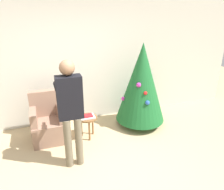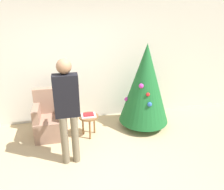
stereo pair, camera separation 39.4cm
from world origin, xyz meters
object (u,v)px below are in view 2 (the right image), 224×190
christmas_tree (145,84)px  person_standing (67,104)px  side_stool (89,119)px  armchair (51,119)px

christmas_tree → person_standing: 1.82m
side_stool → armchair: bearing=164.5°
person_standing → side_stool: person_standing is taller
person_standing → side_stool: (0.40, 0.69, -0.68)m
christmas_tree → person_standing: size_ratio=1.03×
armchair → side_stool: size_ratio=2.12×
christmas_tree → side_stool: size_ratio=4.05×
christmas_tree → side_stool: 1.37m
armchair → side_stool: bearing=-15.5°
side_stool → person_standing: bearing=-119.7°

